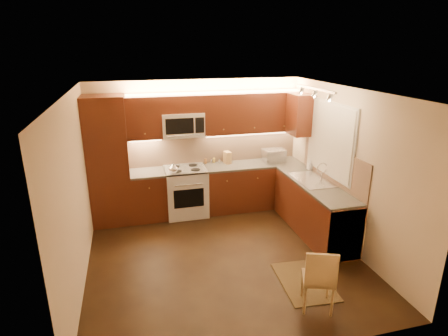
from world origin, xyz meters
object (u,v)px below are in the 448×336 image
object	(u,v)px
toaster_oven	(274,156)
dining_chair	(318,277)
kettle	(173,168)
soap_bottle	(310,164)
stove	(186,191)
knife_block	(227,157)
microwave	(183,124)
sink	(312,176)

from	to	relation	value
toaster_oven	dining_chair	bearing A→B (deg)	-104.54
kettle	soap_bottle	size ratio (longest dim) A/B	1.02
stove	toaster_oven	bearing A→B (deg)	1.00
kettle	toaster_oven	bearing A→B (deg)	0.56
soap_bottle	knife_block	bearing A→B (deg)	142.00
microwave	sink	world-z (taller)	microwave
soap_bottle	microwave	bearing A→B (deg)	152.56
kettle	dining_chair	world-z (taller)	kettle
stove	kettle	distance (m)	0.64
microwave	kettle	xyz separation A→B (m)	(-0.24, -0.35, -0.71)
toaster_oven	knife_block	size ratio (longest dim) A/B	1.77
soap_bottle	toaster_oven	bearing A→B (deg)	118.30
microwave	soap_bottle	bearing A→B (deg)	-17.71
dining_chair	soap_bottle	bearing A→B (deg)	86.87
microwave	soap_bottle	size ratio (longest dim) A/B	4.09
microwave	soap_bottle	distance (m)	2.46
toaster_oven	soap_bottle	xyz separation A→B (m)	(0.48, -0.61, -0.03)
soap_bottle	dining_chair	distance (m)	2.78
kettle	soap_bottle	distance (m)	2.51
dining_chair	knife_block	bearing A→B (deg)	115.90
knife_block	sink	bearing A→B (deg)	-58.79
kettle	soap_bottle	xyz separation A→B (m)	(2.48, -0.37, -0.02)
toaster_oven	dining_chair	xyz separation A→B (m)	(-0.64, -3.09, -0.60)
sink	dining_chair	distance (m)	2.19
stove	microwave	distance (m)	1.27
kettle	dining_chair	xyz separation A→B (m)	(1.37, -2.84, -0.59)
sink	soap_bottle	distance (m)	0.60
stove	dining_chair	bearing A→B (deg)	-69.78
stove	soap_bottle	bearing A→B (deg)	-14.52
stove	microwave	world-z (taller)	microwave
microwave	toaster_oven	xyz separation A→B (m)	(1.76, -0.10, -0.69)
toaster_oven	kettle	bearing A→B (deg)	-176.00
microwave	sink	distance (m)	2.48
stove	kettle	world-z (taller)	kettle
stove	toaster_oven	xyz separation A→B (m)	(1.76, 0.03, 0.57)
knife_block	dining_chair	world-z (taller)	knife_block
knife_block	soap_bottle	world-z (taller)	knife_block
microwave	toaster_oven	bearing A→B (deg)	-3.39
microwave	toaster_oven	world-z (taller)	microwave
kettle	dining_chair	distance (m)	3.21
microwave	sink	xyz separation A→B (m)	(2.00, -1.26, -0.74)
microwave	sink	bearing A→B (deg)	-32.21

